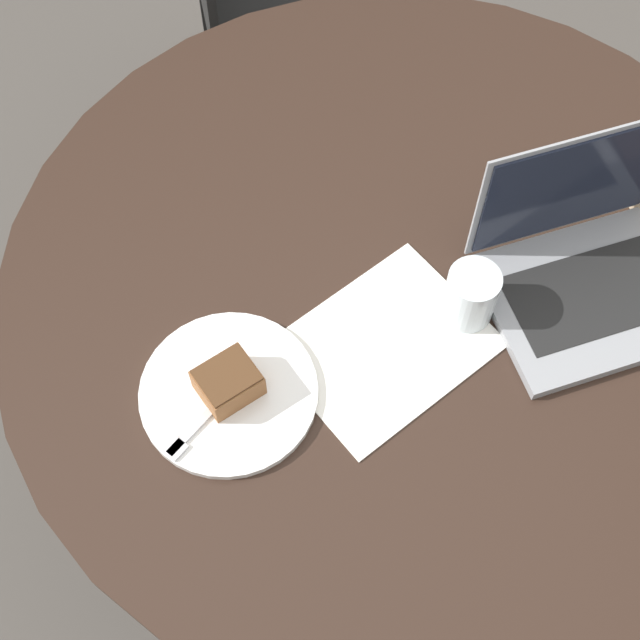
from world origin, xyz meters
name	(u,v)px	position (x,y,z in m)	size (l,w,h in m)	color
ground_plane	(377,450)	(0.00, 0.00, 0.00)	(12.00, 12.00, 0.00)	#4C4742
dining_table	(399,313)	(0.00, 0.00, 0.64)	(1.26, 1.26, 0.76)	black
chair	(263,3)	(0.04, -0.94, 0.49)	(0.43, 0.43, 0.95)	black
paper_document	(385,346)	(0.06, 0.11, 0.76)	(0.36, 0.33, 0.00)	white
plate	(229,392)	(0.30, 0.13, 0.77)	(0.26, 0.26, 0.01)	white
cake_slice	(228,382)	(0.30, 0.13, 0.80)	(0.10, 0.10, 0.05)	brown
fork	(202,420)	(0.35, 0.17, 0.77)	(0.15, 0.12, 0.00)	silver
water_glass	(470,296)	(-0.07, 0.08, 0.81)	(0.08, 0.08, 0.10)	silver
laptop	(588,268)	(-0.26, 0.07, 0.80)	(0.34, 0.28, 0.24)	gray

